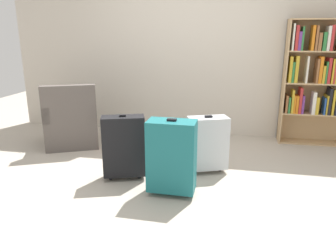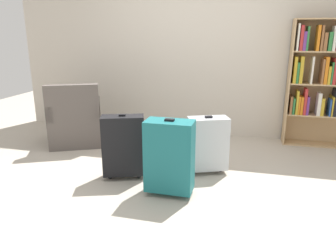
% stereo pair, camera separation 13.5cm
% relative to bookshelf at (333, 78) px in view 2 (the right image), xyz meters
% --- Properties ---
extents(ground_plane, '(9.97, 9.97, 0.00)m').
position_rel_bookshelf_xyz_m(ground_plane, '(-1.99, -1.63, -0.97)').
color(ground_plane, '#B2A899').
extents(back_wall, '(5.70, 0.10, 2.60)m').
position_rel_bookshelf_xyz_m(back_wall, '(-1.99, 0.20, 0.33)').
color(back_wall, beige).
rests_on(back_wall, ground).
extents(bookshelf, '(1.13, 0.28, 1.74)m').
position_rel_bookshelf_xyz_m(bookshelf, '(0.00, 0.00, 0.00)').
color(bookshelf, tan).
rests_on(bookshelf, ground).
extents(armchair, '(0.93, 0.93, 0.90)m').
position_rel_bookshelf_xyz_m(armchair, '(-3.50, -0.77, -0.65)').
color(armchair, '#59514C').
rests_on(armchair, ground).
extents(mug, '(0.12, 0.08, 0.10)m').
position_rel_bookshelf_xyz_m(mug, '(-2.93, -0.92, -0.92)').
color(mug, red).
rests_on(mug, ground).
extents(suitcase_black, '(0.49, 0.33, 0.73)m').
position_rel_bookshelf_xyz_m(suitcase_black, '(-2.39, -1.71, -0.59)').
color(suitcase_black, black).
rests_on(suitcase_black, ground).
extents(suitcase_silver, '(0.50, 0.37, 0.67)m').
position_rel_bookshelf_xyz_m(suitcase_silver, '(-1.52, -1.34, -0.62)').
color(suitcase_silver, '#B7BABF').
rests_on(suitcase_silver, ground).
extents(suitcase_teal, '(0.47, 0.25, 0.78)m').
position_rel_bookshelf_xyz_m(suitcase_teal, '(-1.82, -1.95, -0.56)').
color(suitcase_teal, '#19666B').
rests_on(suitcase_teal, ground).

